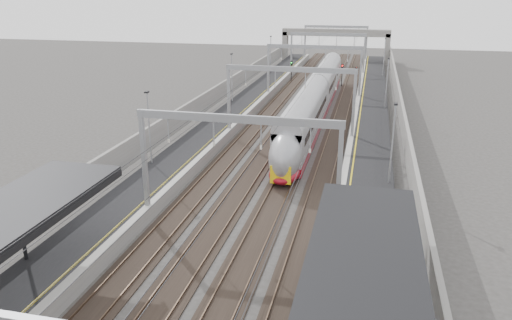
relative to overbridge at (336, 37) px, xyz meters
The scene contains 11 objects.
platform_left 55.79m from the overbridge, 98.28° to the right, with size 4.00×120.00×1.00m, color black.
platform_right 55.79m from the overbridge, 81.72° to the right, with size 4.00×120.00×1.00m, color black.
tracks 55.25m from the overbridge, 90.00° to the right, with size 11.40×140.00×0.20m.
overhead_line 48.39m from the overbridge, 90.00° to the right, with size 13.00×140.00×6.60m.
overbridge is the anchor object (origin of this frame).
wall_left 56.25m from the overbridge, 101.51° to the right, with size 0.30×120.00×3.20m, color slate.
wall_right 56.25m from the overbridge, 78.49° to the right, with size 0.30×120.00×3.20m, color slate.
train 49.31m from the overbridge, 88.25° to the right, with size 2.58×46.92×4.08m.
signal_green 25.10m from the overbridge, 102.04° to the right, with size 0.32×0.32×3.48m.
signal_red_near 26.38m from the overbridge, 82.99° to the right, with size 0.32×0.32×3.48m.
signal_red_far 29.71m from the overbridge, 79.48° to the right, with size 0.32×0.32×3.48m.
Camera 1 is at (7.73, -6.29, 14.83)m, focal length 35.00 mm.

